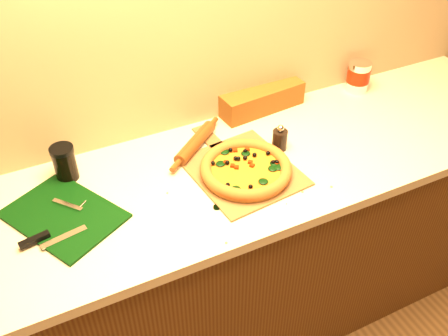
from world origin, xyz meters
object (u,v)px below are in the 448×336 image
Objects in this scene: rolling_pin at (195,143)px; cutting_board at (63,216)px; pizza at (246,169)px; dark_jar at (65,163)px; coffee_canister at (358,76)px; pepper_grinder at (280,139)px; pizza_peel at (241,169)px.

cutting_board is at bearing -164.07° from rolling_pin.
pizza is 0.62m from dark_jar.
coffee_canister is at bearing 5.71° from rolling_pin.
coffee_canister is at bearing 22.71° from pepper_grinder.
dark_jar reaches higher than pizza_peel.
pizza is 2.38× the size of coffee_canister.
dark_jar is (-1.28, -0.04, -0.00)m from coffee_canister.
dark_jar is (-0.56, 0.26, 0.04)m from pizza.
pizza_peel is 0.61m from dark_jar.
pizza_peel is at bearing -63.51° from rolling_pin.
dark_jar is (-0.47, 0.04, 0.04)m from rolling_pin.
cutting_board is 1.51× the size of rolling_pin.
pizza_peel is at bearing -21.94° from dark_jar.
coffee_canister is at bearing -18.19° from cutting_board.
dark_jar is (-0.75, 0.18, 0.02)m from pepper_grinder.
pizza_peel is 0.04m from pizza.
rolling_pin is (-0.10, 0.22, -0.00)m from pizza.
pepper_grinder reaches higher than pizza.
coffee_canister is 1.04× the size of dark_jar.
pepper_grinder is 0.36× the size of rolling_pin.
dark_jar reaches higher than cutting_board.
pepper_grinder is 0.31m from rolling_pin.
dark_jar reaches higher than rolling_pin.
pizza is at bearing -24.91° from dark_jar.
pepper_grinder is at bearing -13.40° from dark_jar.
pizza_peel is at bearing -159.42° from coffee_canister.
pizza_peel is 5.06× the size of pepper_grinder.
pizza is at bearing -155.95° from pepper_grinder.
pizza is 0.20m from pepper_grinder.
dark_jar is (0.06, 0.19, 0.06)m from cutting_board.
pizza is 0.78m from coffee_canister.
pepper_grinder reaches higher than cutting_board.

